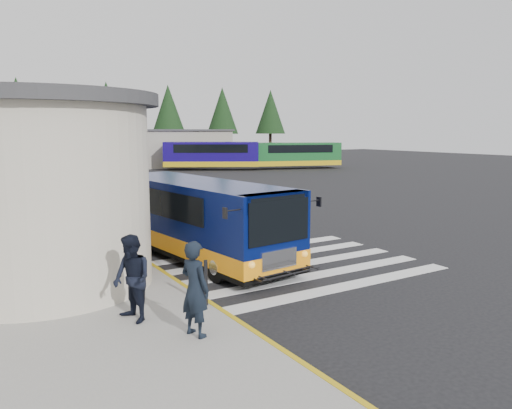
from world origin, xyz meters
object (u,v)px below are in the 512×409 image
pedestrian_a (195,289)px  bollard (206,283)px  pedestrian_b (132,279)px  far_bus_a (211,154)px  transit_bus (197,221)px  far_bus_b (297,154)px

pedestrian_a → bollard: size_ratio=1.78×
pedestrian_b → far_bus_a: 42.09m
pedestrian_a → far_bus_a: size_ratio=0.19×
pedestrian_a → transit_bus: bearing=-43.7°
bollard → far_bus_a: 41.23m
far_bus_a → transit_bus: bearing=-177.8°
bollard → pedestrian_b: bearing=-177.2°
transit_bus → pedestrian_a: bearing=-121.7°
transit_bus → far_bus_a: far_bus_a is taller
far_bus_b → bollard: bearing=157.8°
far_bus_b → transit_bus: bearing=155.8°
pedestrian_a → far_bus_b: (28.06, 35.22, 0.48)m
far_bus_a → far_bus_b: (8.70, -3.05, -0.07)m
pedestrian_a → far_bus_b: size_ratio=0.19×
pedestrian_a → far_bus_a: 42.89m
pedestrian_b → far_bus_a: size_ratio=0.19×
pedestrian_a → far_bus_a: bearing=-45.3°
pedestrian_a → pedestrian_b: (-0.80, 1.33, -0.02)m
bollard → far_bus_a: size_ratio=0.11×
transit_bus → pedestrian_a: size_ratio=4.82×
pedestrian_b → far_bus_b: 44.52m
pedestrian_b → far_bus_b: (28.86, 33.90, 0.50)m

